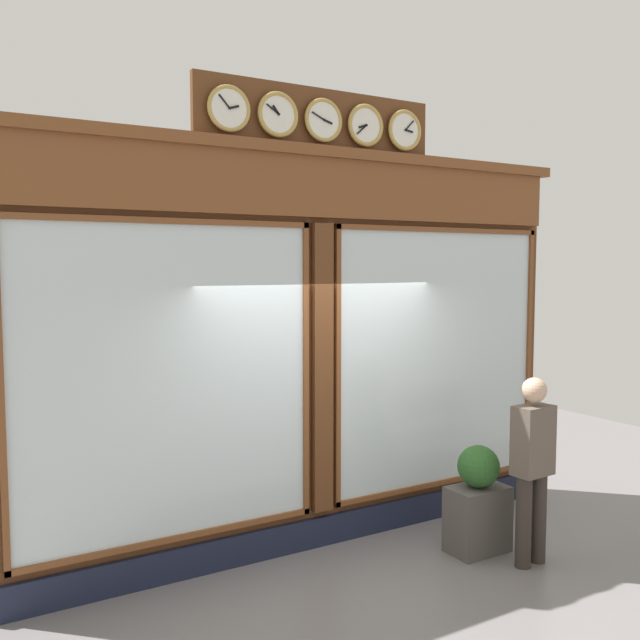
# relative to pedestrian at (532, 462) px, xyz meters

# --- Properties ---
(shop_facade) EXTENTS (5.85, 0.42, 4.28)m
(shop_facade) POSITION_rel_pedestrian_xyz_m (1.40, -1.46, 0.98)
(shop_facade) COLOR #5B3319
(shop_facade) RESTS_ON ground_plane
(pedestrian) EXTENTS (0.37, 0.24, 1.69)m
(pedestrian) POSITION_rel_pedestrian_xyz_m (0.00, 0.00, 0.00)
(pedestrian) COLOR #312A24
(pedestrian) RESTS_ON ground_plane
(planter_box) EXTENTS (0.56, 0.36, 0.62)m
(planter_box) POSITION_rel_pedestrian_xyz_m (0.21, -0.45, -0.62)
(planter_box) COLOR #4C4742
(planter_box) RESTS_ON ground_plane
(planter_shrub) EXTENTS (0.39, 0.39, 0.39)m
(planter_shrub) POSITION_rel_pedestrian_xyz_m (0.21, -0.45, -0.12)
(planter_shrub) COLOR #285623
(planter_shrub) RESTS_ON planter_box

